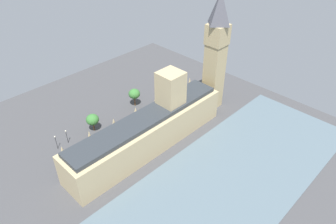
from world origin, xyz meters
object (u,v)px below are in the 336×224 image
(street_lamp_leading, at_px, (56,140))
(clock_tower, at_px, (216,51))
(plane_tree_midblock, at_px, (134,94))
(street_lamp_trailing, at_px, (66,134))
(pedestrian_kerbside, at_px, (132,136))
(car_silver_under_trees, at_px, (103,145))
(plane_tree_near_tower, at_px, (92,120))
(double_decker_bus_opposite_hall, at_px, (140,117))
(car_black_far_end, at_px, (119,130))
(parliament_building, at_px, (151,128))
(pedestrian_corner, at_px, (80,168))

(street_lamp_leading, bearing_deg, clock_tower, -109.48)
(plane_tree_midblock, xyz_separation_m, street_lamp_trailing, (-1.17, 35.62, -2.02))
(pedestrian_kerbside, xyz_separation_m, street_lamp_leading, (15.55, 24.35, 3.62))
(street_lamp_leading, xyz_separation_m, street_lamp_trailing, (0.29, -4.68, -0.09))
(pedestrian_kerbside, xyz_separation_m, plane_tree_midblock, (17.02, -15.96, 5.56))
(car_silver_under_trees, xyz_separation_m, pedestrian_kerbside, (-4.28, -11.40, -0.13))
(plane_tree_near_tower, bearing_deg, double_decker_bus_opposite_hall, -118.92)
(double_decker_bus_opposite_hall, bearing_deg, car_black_far_end, 81.57)
(parliament_building, distance_m, double_decker_bus_opposite_hall, 16.02)
(pedestrian_kerbside, height_order, plane_tree_near_tower, plane_tree_near_tower)
(car_black_far_end, distance_m, pedestrian_kerbside, 6.98)
(plane_tree_midblock, xyz_separation_m, street_lamp_leading, (-1.47, 40.31, -1.94))
(double_decker_bus_opposite_hall, xyz_separation_m, car_silver_under_trees, (-1.29, 20.63, -1.75))
(double_decker_bus_opposite_hall, height_order, pedestrian_corner, double_decker_bus_opposite_hall)
(plane_tree_near_tower, height_order, street_lamp_leading, plane_tree_near_tower)
(double_decker_bus_opposite_hall, distance_m, car_silver_under_trees, 20.74)
(clock_tower, height_order, pedestrian_kerbside, clock_tower)
(plane_tree_near_tower, distance_m, street_lamp_trailing, 11.81)
(pedestrian_kerbside, height_order, street_lamp_trailing, street_lamp_trailing)
(pedestrian_kerbside, bearing_deg, plane_tree_midblock, -53.49)
(double_decker_bus_opposite_hall, relative_size, street_lamp_leading, 1.69)
(plane_tree_midblock, distance_m, street_lamp_leading, 40.38)
(double_decker_bus_opposite_hall, bearing_deg, parliament_building, 153.52)
(parliament_building, relative_size, pedestrian_kerbside, 40.94)
(car_black_far_end, height_order, street_lamp_leading, street_lamp_leading)
(street_lamp_trailing, bearing_deg, car_black_far_end, -116.20)
(street_lamp_trailing, bearing_deg, double_decker_bus_opposite_hall, -109.58)
(plane_tree_near_tower, bearing_deg, parliament_building, -155.03)
(double_decker_bus_opposite_hall, height_order, street_lamp_trailing, street_lamp_trailing)
(clock_tower, distance_m, plane_tree_near_tower, 58.10)
(car_silver_under_trees, relative_size, plane_tree_near_tower, 0.53)
(clock_tower, relative_size, double_decker_bus_opposite_hall, 4.94)
(plane_tree_near_tower, bearing_deg, pedestrian_corner, 132.77)
(parliament_building, bearing_deg, double_decker_bus_opposite_hall, -24.91)
(car_silver_under_trees, bearing_deg, plane_tree_near_tower, 160.34)
(double_decker_bus_opposite_hall, height_order, car_silver_under_trees, double_decker_bus_opposite_hall)
(double_decker_bus_opposite_hall, distance_m, plane_tree_near_tower, 19.82)
(car_black_far_end, height_order, pedestrian_corner, car_black_far_end)
(car_silver_under_trees, relative_size, street_lamp_leading, 0.66)
(car_silver_under_trees, relative_size, plane_tree_midblock, 0.48)
(car_black_far_end, bearing_deg, plane_tree_near_tower, 34.72)
(car_silver_under_trees, xyz_separation_m, street_lamp_trailing, (11.57, 8.26, 3.40))
(double_decker_bus_opposite_hall, bearing_deg, car_silver_under_trees, 92.01)
(double_decker_bus_opposite_hall, distance_m, street_lamp_leading, 35.06)
(double_decker_bus_opposite_hall, height_order, plane_tree_midblock, plane_tree_midblock)
(car_silver_under_trees, bearing_deg, street_lamp_trailing, -146.30)
(pedestrian_corner, bearing_deg, pedestrian_kerbside, -137.13)
(car_black_far_end, bearing_deg, street_lamp_trailing, 59.84)
(pedestrian_corner, relative_size, street_lamp_leading, 0.24)
(parliament_building, distance_m, car_silver_under_trees, 20.18)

